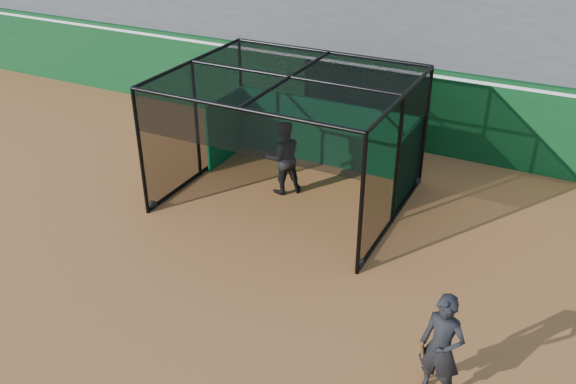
% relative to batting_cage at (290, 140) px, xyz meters
% --- Properties ---
extents(ground, '(120.00, 120.00, 0.00)m').
position_rel_batting_cage_xyz_m(ground, '(0.72, -4.07, -1.59)').
color(ground, '#995B2C').
rests_on(ground, ground).
extents(outfield_wall, '(50.00, 0.50, 2.50)m').
position_rel_batting_cage_xyz_m(outfield_wall, '(0.72, 4.43, -0.31)').
color(outfield_wall, '#0B3D18').
rests_on(outfield_wall, ground).
extents(batting_cage, '(5.59, 4.66, 3.20)m').
position_rel_batting_cage_xyz_m(batting_cage, '(0.00, 0.00, 0.00)').
color(batting_cage, black).
rests_on(batting_cage, ground).
extents(batter, '(1.20, 1.19, 1.95)m').
position_rel_batting_cage_xyz_m(batter, '(-0.28, 0.19, -0.62)').
color(batter, black).
rests_on(batter, ground).
extents(on_deck_player, '(0.79, 0.60, 1.95)m').
position_rel_batting_cage_xyz_m(on_deck_player, '(5.07, -4.79, -0.62)').
color(on_deck_player, black).
rests_on(on_deck_player, ground).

